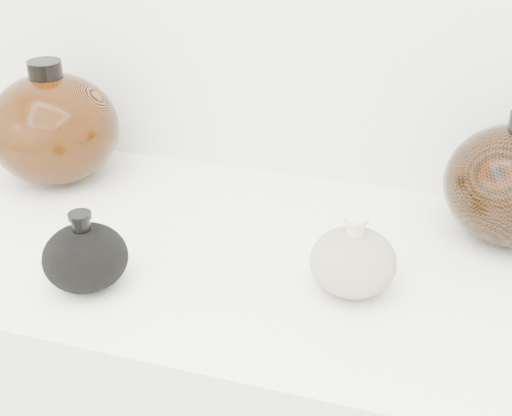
% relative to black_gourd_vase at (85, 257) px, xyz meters
% --- Properties ---
extents(black_gourd_vase, '(0.14, 0.14, 0.11)m').
position_rel_black_gourd_vase_xyz_m(black_gourd_vase, '(0.00, 0.00, 0.00)').
color(black_gourd_vase, black).
rests_on(black_gourd_vase, display_counter).
extents(cream_gourd_vase, '(0.13, 0.13, 0.11)m').
position_rel_black_gourd_vase_xyz_m(cream_gourd_vase, '(0.32, 0.09, 0.00)').
color(cream_gourd_vase, beige).
rests_on(cream_gourd_vase, display_counter).
extents(left_round_pot, '(0.27, 0.27, 0.20)m').
position_rel_black_gourd_vase_xyz_m(left_round_pot, '(-0.20, 0.26, 0.05)').
color(left_round_pot, black).
rests_on(left_round_pot, display_counter).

